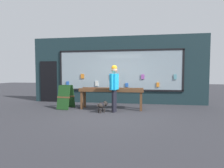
% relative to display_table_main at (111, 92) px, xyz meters
% --- Properties ---
extents(ground_plane, '(40.00, 40.00, 0.00)m').
position_rel_display_table_main_xyz_m(ground_plane, '(0.00, -0.87, -0.70)').
color(ground_plane, '#2D2D33').
extents(shopfront_facade, '(8.55, 0.29, 3.28)m').
position_rel_display_table_main_xyz_m(shopfront_facade, '(-0.03, 1.52, 0.93)').
color(shopfront_facade, '#192D33').
rests_on(shopfront_facade, ground_plane).
extents(display_table_main, '(2.61, 0.57, 0.87)m').
position_rel_display_table_main_xyz_m(display_table_main, '(0.00, 0.00, 0.00)').
color(display_table_main, brown).
rests_on(display_table_main, ground_plane).
extents(person_browsing, '(0.29, 0.68, 1.78)m').
position_rel_display_table_main_xyz_m(person_browsing, '(0.20, -0.53, 0.36)').
color(person_browsing, black).
rests_on(person_browsing, ground_plane).
extents(small_dog, '(0.38, 0.48, 0.41)m').
position_rel_display_table_main_xyz_m(small_dog, '(-0.24, -0.68, -0.42)').
color(small_dog, black).
rests_on(small_dog, ground_plane).
extents(sandwich_board_sign, '(0.60, 0.71, 0.98)m').
position_rel_display_table_main_xyz_m(sandwich_board_sign, '(-1.89, -0.18, -0.20)').
color(sandwich_board_sign, '#193F19').
rests_on(sandwich_board_sign, ground_plane).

